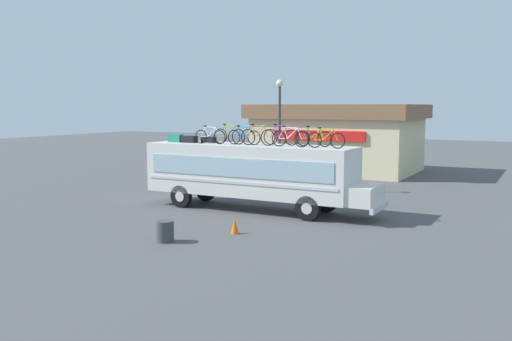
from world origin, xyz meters
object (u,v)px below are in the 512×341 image
object	(u,v)px
luggage_bag_2	(189,139)
rooftop_bicycle_5	(281,136)
rooftop_bicycle_7	(314,138)
trash_bin	(165,231)
luggage_bag_1	(175,138)
street_lamp	(280,120)
bus	(253,171)
rooftop_bicycle_4	(258,137)
rooftop_bicycle_1	(210,136)
rooftop_bicycle_6	(290,138)
traffic_cone	(235,226)
luggage_bag_3	(209,140)
rooftop_bicycle_3	(244,137)
rooftop_bicycle_8	(326,139)
rooftop_bicycle_2	(229,136)

from	to	relation	value
luggage_bag_2	rooftop_bicycle_5	size ratio (longest dim) A/B	0.40
rooftop_bicycle_7	trash_bin	world-z (taller)	rooftop_bicycle_7
luggage_bag_1	street_lamp	world-z (taller)	street_lamp
bus	rooftop_bicycle_4	size ratio (longest dim) A/B	6.45
rooftop_bicycle_1	rooftop_bicycle_7	size ratio (longest dim) A/B	0.99
luggage_bag_1	rooftop_bicycle_6	distance (m)	6.37
rooftop_bicycle_7	traffic_cone	size ratio (longest dim) A/B	2.86
luggage_bag_3	rooftop_bicycle_5	distance (m)	3.91
bus	trash_bin	size ratio (longest dim) A/B	14.89
traffic_cone	rooftop_bicycle_5	bearing A→B (deg)	95.34
rooftop_bicycle_1	rooftop_bicycle_7	distance (m)	5.02
rooftop_bicycle_4	rooftop_bicycle_5	size ratio (longest dim) A/B	0.98
rooftop_bicycle_4	rooftop_bicycle_5	bearing A→B (deg)	36.82
luggage_bag_1	rooftop_bicycle_5	world-z (taller)	rooftop_bicycle_5
bus	rooftop_bicycle_5	bearing A→B (deg)	16.29
luggage_bag_2	rooftop_bicycle_3	xyz separation A→B (m)	(3.06, -0.02, 0.21)
rooftop_bicycle_3	trash_bin	xyz separation A→B (m)	(0.56, -6.68, -3.04)
bus	traffic_cone	bearing A→B (deg)	-69.29
rooftop_bicycle_5	rooftop_bicycle_8	world-z (taller)	rooftop_bicycle_5
luggage_bag_1	rooftop_bicycle_3	bearing A→B (deg)	-0.37
rooftop_bicycle_4	traffic_cone	world-z (taller)	rooftop_bicycle_4
rooftop_bicycle_2	rooftop_bicycle_8	world-z (taller)	rooftop_bicycle_2
luggage_bag_3	rooftop_bicycle_1	bearing A→B (deg)	-52.01
rooftop_bicycle_4	rooftop_bicycle_6	world-z (taller)	rooftop_bicycle_4
rooftop_bicycle_6	rooftop_bicycle_7	xyz separation A→B (m)	(0.82, 0.70, -0.01)
rooftop_bicycle_5	bus	bearing A→B (deg)	-163.71
rooftop_bicycle_1	rooftop_bicycle_5	world-z (taller)	rooftop_bicycle_5
traffic_cone	trash_bin	bearing A→B (deg)	-124.38
rooftop_bicycle_6	rooftop_bicycle_8	size ratio (longest dim) A/B	1.04
bus	luggage_bag_2	bearing A→B (deg)	-177.53
luggage_bag_3	rooftop_bicycle_8	bearing A→B (deg)	-6.21
trash_bin	rooftop_bicycle_4	bearing A→B (deg)	87.99
traffic_cone	rooftop_bicycle_8	bearing A→B (deg)	64.56
trash_bin	street_lamp	bearing A→B (deg)	96.83
rooftop_bicycle_7	street_lamp	size ratio (longest dim) A/B	0.27
luggage_bag_3	rooftop_bicycle_6	world-z (taller)	rooftop_bicycle_6
rooftop_bicycle_5	traffic_cone	world-z (taller)	rooftop_bicycle_5
rooftop_bicycle_7	traffic_cone	xyz separation A→B (m)	(-1.17, -4.88, -3.13)
luggage_bag_1	street_lamp	distance (m)	6.43
street_lamp	luggage_bag_2	bearing A→B (deg)	-110.78
luggage_bag_1	rooftop_bicycle_4	size ratio (longest dim) A/B	0.41
rooftop_bicycle_6	rooftop_bicycle_8	distance (m)	1.65
luggage_bag_1	rooftop_bicycle_8	distance (m)	8.02
luggage_bag_3	street_lamp	xyz separation A→B (m)	(1.33, 5.18, 0.86)
luggage_bag_3	rooftop_bicycle_4	distance (m)	3.11
luggage_bag_3	rooftop_bicycle_4	bearing A→B (deg)	-10.85
luggage_bag_1	rooftop_bicycle_1	size ratio (longest dim) A/B	0.43
luggage_bag_1	luggage_bag_2	distance (m)	0.85
bus	rooftop_bicycle_1	bearing A→B (deg)	-169.08
luggage_bag_2	rooftop_bicycle_1	bearing A→B (deg)	-10.41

